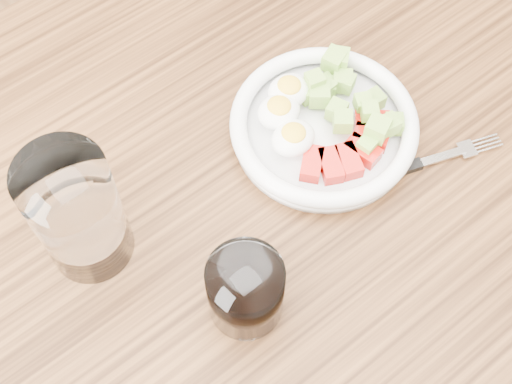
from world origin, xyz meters
The scene contains 6 objects.
ground centered at (0.00, 0.00, 0.00)m, with size 4.00×4.00×0.00m, color brown.
dining_table centered at (0.00, 0.00, 0.67)m, with size 1.50×0.90×0.77m.
bowl centered at (0.11, 0.04, 0.79)m, with size 0.22×0.22×0.05m.
fork centered at (0.15, -0.06, 0.77)m, with size 0.19×0.08×0.01m.
water_glass centered at (-0.18, 0.08, 0.85)m, with size 0.09×0.09×0.16m, color white.
coffee_glass centered at (-0.09, -0.08, 0.81)m, with size 0.08×0.08×0.09m.
Camera 1 is at (-0.24, -0.28, 1.50)m, focal length 50.00 mm.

